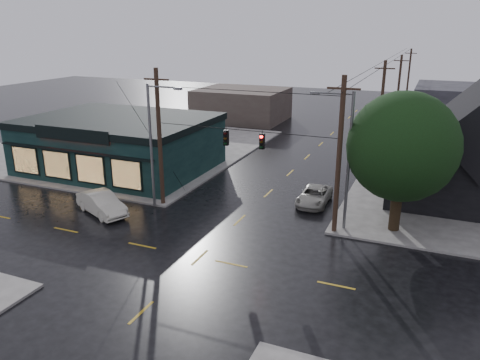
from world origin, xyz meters
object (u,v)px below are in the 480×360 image
at_px(utility_pole_ne, 334,233).
at_px(sedan_cream, 102,203).
at_px(utility_pole_nw, 163,205).
at_px(suv_silver, 314,196).
at_px(corner_tree, 402,147).

xyz_separation_m(utility_pole_ne, sedan_cream, (-16.08, -3.25, 0.80)).
relative_size(utility_pole_nw, sedan_cream, 2.10).
xyz_separation_m(utility_pole_nw, utility_pole_ne, (13.00, 0.00, 0.00)).
bearing_deg(utility_pole_nw, suv_silver, 23.86).
bearing_deg(utility_pole_nw, utility_pole_ne, 0.00).
bearing_deg(utility_pole_ne, suv_silver, 118.52).
bearing_deg(corner_tree, utility_pole_ne, -154.29).
xyz_separation_m(corner_tree, suv_silver, (-6.08, 2.92, -5.10)).
bearing_deg(utility_pole_ne, corner_tree, 25.71).
relative_size(corner_tree, utility_pole_ne, 0.89).
bearing_deg(suv_silver, utility_pole_ne, -62.31).
height_order(corner_tree, utility_pole_ne, corner_tree).
distance_m(utility_pole_nw, suv_silver, 11.48).
bearing_deg(suv_silver, utility_pole_nw, -156.97).
xyz_separation_m(corner_tree, utility_pole_ne, (-3.56, -1.72, -5.73)).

